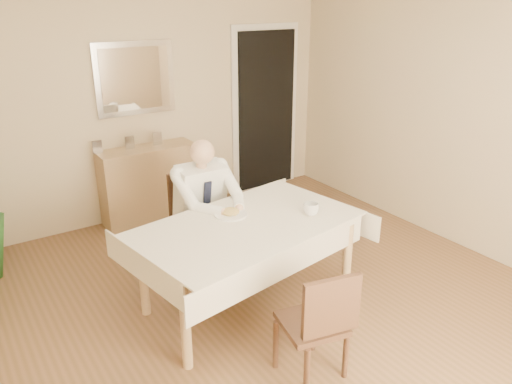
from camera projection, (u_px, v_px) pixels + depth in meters
room at (284, 161)px, 3.45m from camera, size 5.00×5.02×2.60m
doorway at (266, 111)px, 6.26m from camera, size 0.96×0.07×2.10m
mirror at (135, 79)px, 5.21m from camera, size 0.86×0.04×0.76m
dining_table at (247, 233)px, 3.82m from camera, size 1.87×1.28×0.75m
chair_far at (195, 213)px, 4.56m from camera, size 0.47×0.47×0.90m
chair_near at (319, 321)px, 3.15m from camera, size 0.46×0.46×0.81m
seated_man at (210, 205)px, 4.27m from camera, size 0.48×0.72×1.24m
plate at (231, 214)px, 3.92m from camera, size 0.26×0.26×0.02m
food at (231, 212)px, 3.91m from camera, size 0.14×0.14×0.06m
knife at (239, 214)px, 3.89m from camera, size 0.01×0.13×0.01m
fork at (230, 216)px, 3.85m from camera, size 0.01×0.13×0.01m
coffee_mug at (311, 209)px, 3.91m from camera, size 0.13×0.13×0.10m
sideboard at (149, 184)px, 5.52m from camera, size 1.05×0.36×0.84m
photo_frame_left at (97, 147)px, 5.13m from camera, size 0.10×0.02×0.14m
photo_frame_center at (130, 142)px, 5.29m from camera, size 0.10×0.02×0.14m
photo_frame_right at (157, 139)px, 5.43m from camera, size 0.10×0.02×0.14m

